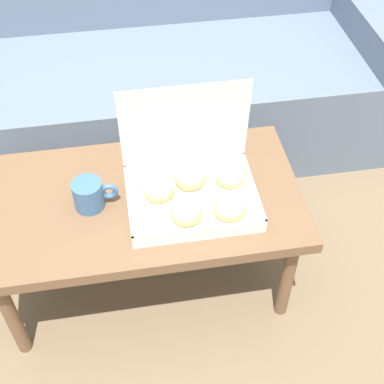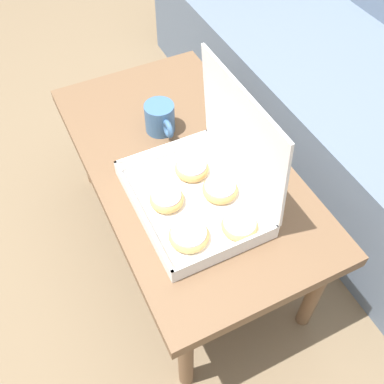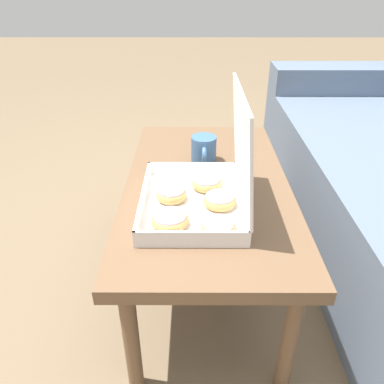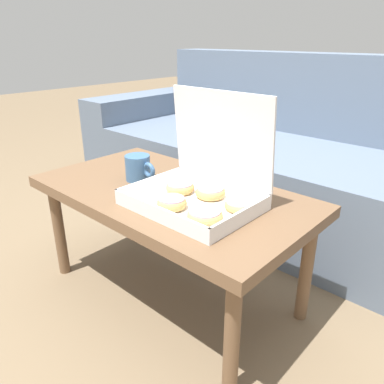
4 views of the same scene
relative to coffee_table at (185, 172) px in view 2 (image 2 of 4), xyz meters
name	(u,v)px [view 2 (image 2 of 4)]	position (x,y,z in m)	size (l,w,h in m)	color
ground_plane	(202,235)	(0.00, 0.07, -0.39)	(12.00, 12.00, 0.00)	#756047
coffee_table	(185,172)	(0.00, 0.00, 0.00)	(1.01, 0.55, 0.44)	brown
pastry_box	(206,188)	(0.16, -0.02, 0.11)	(0.39, 0.30, 0.35)	white
coffee_mug	(160,118)	(-0.16, -0.01, 0.09)	(0.14, 0.09, 0.09)	#3D6693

